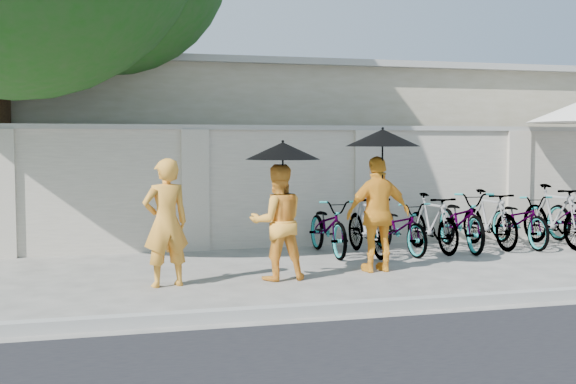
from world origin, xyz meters
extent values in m
plane|color=#A5A096|center=(0.00, 0.00, 0.00)|extent=(80.00, 80.00, 0.00)
cube|color=#9E9D97|center=(0.00, -1.70, 0.06)|extent=(40.00, 0.16, 0.12)
cube|color=beige|center=(1.00, 3.20, 1.00)|extent=(20.00, 0.30, 2.00)
cube|color=#BEB49E|center=(2.00, 7.00, 1.60)|extent=(14.00, 6.00, 3.20)
imported|color=gold|center=(-1.75, 0.22, 0.80)|extent=(0.65, 0.50, 1.60)
imported|color=#FFA734|center=(-0.30, 0.29, 0.76)|extent=(0.74, 0.58, 1.51)
cylinder|color=black|center=(-0.25, 0.21, 1.27)|extent=(0.02, 0.02, 0.83)
cone|color=black|center=(-0.25, 0.21, 1.68)|extent=(0.97, 0.97, 0.22)
imported|color=#FFAA28|center=(1.19, 0.50, 0.80)|extent=(0.96, 0.45, 1.60)
cylinder|color=black|center=(1.21, 0.42, 1.38)|extent=(0.02, 0.02, 0.95)
cone|color=black|center=(1.21, 0.42, 1.85)|extent=(1.03, 1.03, 0.24)
imported|color=slate|center=(1.00, 2.10, 0.45)|extent=(0.61, 1.72, 0.90)
imported|color=slate|center=(1.57, 1.89, 0.49)|extent=(0.49, 1.64, 0.98)
imported|color=slate|center=(2.15, 1.92, 0.43)|extent=(0.76, 1.68, 0.85)
imported|color=slate|center=(2.72, 1.95, 0.48)|extent=(0.58, 1.62, 0.95)
imported|color=slate|center=(3.30, 2.02, 0.49)|extent=(0.86, 1.95, 0.99)
imported|color=slate|center=(3.87, 2.12, 0.49)|extent=(0.54, 1.66, 0.98)
imported|color=slate|center=(4.45, 2.10, 0.45)|extent=(0.62, 1.73, 0.91)
imported|color=slate|center=(5.03, 1.92, 0.53)|extent=(0.59, 1.80, 1.07)
camera|label=1|loc=(-2.58, -8.76, 1.80)|focal=45.00mm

